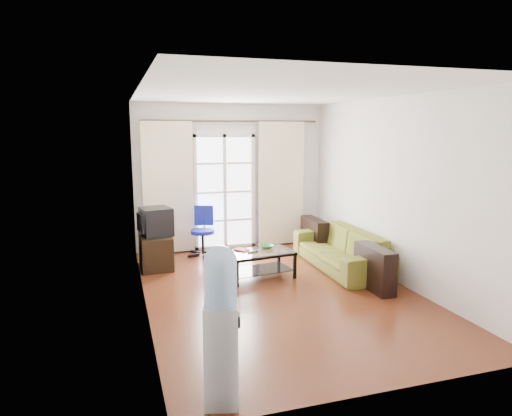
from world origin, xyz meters
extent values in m
plane|color=brown|center=(0.00, 0.00, 0.00)|extent=(5.20, 5.20, 0.00)
plane|color=white|center=(0.00, 0.00, 2.70)|extent=(5.20, 5.20, 0.00)
cube|color=white|center=(0.00, 2.60, 1.35)|extent=(3.60, 0.02, 2.70)
cube|color=white|center=(0.00, -2.60, 1.35)|extent=(3.60, 0.02, 2.70)
cube|color=white|center=(-1.80, 0.00, 1.35)|extent=(0.02, 5.20, 2.70)
cube|color=white|center=(1.80, 0.00, 1.35)|extent=(0.02, 5.20, 2.70)
cube|color=white|center=(-0.15, 2.56, 1.07)|extent=(1.01, 0.02, 2.04)
cube|color=white|center=(-0.15, 2.54, 1.07)|extent=(1.16, 0.06, 2.15)
cylinder|color=#4C3F2D|center=(0.00, 2.50, 2.38)|extent=(3.30, 0.04, 0.04)
cube|color=#FFF4CD|center=(-1.20, 2.48, 1.20)|extent=(0.90, 0.07, 2.35)
cube|color=#FFF4CD|center=(0.95, 2.48, 1.20)|extent=(0.90, 0.07, 2.35)
cube|color=gray|center=(0.80, 2.50, 0.33)|extent=(0.64, 0.12, 0.64)
imported|color=brown|center=(1.34, 0.76, 0.31)|extent=(2.15, 0.91, 0.62)
cube|color=silver|center=(-0.07, 0.65, 0.40)|extent=(1.08, 0.71, 0.01)
cube|color=black|center=(-0.07, 0.65, 0.12)|extent=(1.01, 0.64, 0.01)
cube|color=black|center=(-0.51, 0.33, 0.20)|extent=(0.05, 0.05, 0.40)
cube|color=black|center=(0.43, 0.46, 0.20)|extent=(0.05, 0.05, 0.40)
cube|color=black|center=(-0.58, 0.84, 0.20)|extent=(0.05, 0.05, 0.40)
cube|color=black|center=(0.36, 0.97, 0.20)|extent=(0.05, 0.05, 0.40)
imported|color=green|center=(0.08, 0.80, 0.44)|extent=(0.29, 0.29, 0.06)
imported|color=maroon|center=(-0.37, 0.76, 0.42)|extent=(0.38, 0.38, 0.02)
cube|color=black|center=(-0.18, 0.64, 0.42)|extent=(0.17, 0.11, 0.02)
cube|color=black|center=(-1.53, 1.65, 0.27)|extent=(0.51, 0.75, 0.54)
cube|color=black|center=(-1.51, 1.66, 0.76)|extent=(0.54, 0.57, 0.45)
cube|color=#0C19E5|center=(-1.28, 1.71, 0.76)|extent=(0.10, 0.39, 0.33)
cube|color=black|center=(-1.70, 1.62, 0.76)|extent=(0.20, 0.36, 0.29)
cylinder|color=black|center=(-0.65, 2.16, 0.22)|extent=(0.05, 0.05, 0.44)
cylinder|color=navy|center=(-0.65, 2.16, 0.43)|extent=(0.42, 0.42, 0.07)
cube|color=navy|center=(-0.59, 2.34, 0.69)|extent=(0.34, 0.16, 0.37)
cube|color=silver|center=(-1.35, -2.35, 0.43)|extent=(0.33, 0.33, 0.86)
cylinder|color=#9CC5F2|center=(-1.35, -2.35, 1.03)|extent=(0.26, 0.26, 0.34)
sphere|color=#9CC5F2|center=(-1.35, -2.35, 1.20)|extent=(0.26, 0.26, 0.26)
cube|color=black|center=(-1.22, -2.39, 0.72)|extent=(0.06, 0.11, 0.09)
camera|label=1|loc=(-2.10, -5.70, 2.22)|focal=32.00mm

